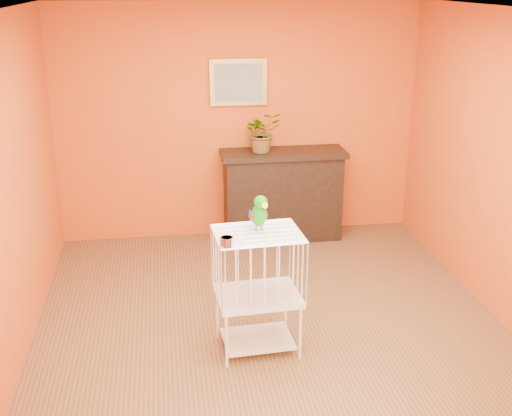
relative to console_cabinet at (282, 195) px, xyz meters
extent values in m
plane|color=brown|center=(-0.46, -2.01, -0.51)|extent=(4.50, 4.50, 0.00)
plane|color=#C84112|center=(-0.46, 0.24, 0.79)|extent=(4.00, 0.00, 4.00)
plane|color=#C84112|center=(-0.46, -4.26, 0.79)|extent=(4.00, 0.00, 4.00)
plane|color=#C84112|center=(-2.46, -2.01, 0.79)|extent=(0.00, 4.50, 4.50)
plane|color=#C84112|center=(1.54, -2.01, 0.79)|extent=(0.00, 4.50, 4.50)
plane|color=white|center=(-0.46, -2.01, 2.09)|extent=(4.50, 4.50, 0.00)
cube|color=black|center=(0.00, 0.00, -0.03)|extent=(1.29, 0.43, 0.97)
cube|color=black|center=(0.00, 0.00, 0.48)|extent=(1.37, 0.49, 0.05)
cube|color=black|center=(0.00, -0.19, -0.03)|extent=(0.90, 0.02, 0.48)
cube|color=#4B2115|center=(-0.27, -0.05, -0.14)|extent=(0.05, 0.19, 0.30)
cube|color=#2A4723|center=(-0.18, -0.05, -0.14)|extent=(0.05, 0.19, 0.30)
cube|color=#4B2115|center=(-0.08, -0.05, -0.14)|extent=(0.05, 0.19, 0.30)
cube|color=#2A4723|center=(0.02, -0.05, -0.14)|extent=(0.05, 0.19, 0.30)
cube|color=#4B2115|center=(0.13, -0.05, -0.14)|extent=(0.05, 0.19, 0.30)
imported|color=#26722D|center=(-0.23, 0.01, 0.68)|extent=(0.50, 0.53, 0.34)
cube|color=#AF863E|center=(-0.46, 0.21, 1.24)|extent=(0.62, 0.03, 0.50)
cube|color=gray|center=(-0.46, 0.19, 1.24)|extent=(0.52, 0.01, 0.40)
cube|color=white|center=(-0.63, -2.26, -0.43)|extent=(0.57, 0.46, 0.02)
cube|color=white|center=(-0.63, -2.26, -0.04)|extent=(0.68, 0.54, 0.04)
cube|color=white|center=(-0.63, -2.26, 0.48)|extent=(0.68, 0.54, 0.01)
cylinder|color=white|center=(-0.90, -2.50, -0.29)|extent=(0.02, 0.02, 0.45)
cylinder|color=white|center=(-0.32, -2.47, -0.29)|extent=(0.02, 0.02, 0.45)
cylinder|color=white|center=(-0.93, -2.06, -0.29)|extent=(0.02, 0.02, 0.45)
cylinder|color=white|center=(-0.35, -2.02, -0.29)|extent=(0.02, 0.02, 0.45)
cylinder|color=silver|center=(-0.88, -2.48, 0.53)|extent=(0.10, 0.10, 0.07)
cylinder|color=#59544C|center=(-0.63, -2.23, 0.51)|extent=(0.01, 0.01, 0.04)
cylinder|color=#59544C|center=(-0.59, -2.21, 0.51)|extent=(0.01, 0.01, 0.04)
ellipsoid|color=#148509|center=(-0.61, -2.22, 0.62)|extent=(0.15, 0.19, 0.21)
ellipsoid|color=#148509|center=(-0.60, -2.25, 0.73)|extent=(0.13, 0.13, 0.10)
cone|color=#F3A214|center=(-0.59, -2.30, 0.72)|extent=(0.06, 0.08, 0.07)
cone|color=black|center=(-0.59, -2.29, 0.70)|extent=(0.03, 0.03, 0.03)
sphere|color=black|center=(-0.63, -2.28, 0.74)|extent=(0.02, 0.02, 0.02)
sphere|color=black|center=(-0.56, -2.26, 0.74)|extent=(0.02, 0.02, 0.02)
ellipsoid|color=#A50C0C|center=(-0.67, -2.22, 0.61)|extent=(0.04, 0.07, 0.07)
ellipsoid|color=navy|center=(-0.55, -2.20, 0.61)|extent=(0.04, 0.07, 0.07)
cone|color=#148509|center=(-0.63, -2.15, 0.55)|extent=(0.10, 0.16, 0.12)
camera|label=1|loc=(-1.30, -6.70, 2.32)|focal=45.00mm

